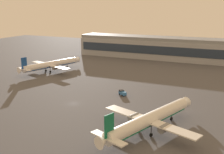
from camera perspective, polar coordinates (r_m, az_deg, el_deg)
The scene contains 5 objects.
ground_plane at distance 114.56m, azimuth -8.10°, elevation -5.51°, with size 416.00×416.00×0.00m, color #4C4C51.
terminal_building at distance 214.10m, azimuth 9.35°, elevation 6.09°, with size 121.98×22.40×16.40m.
airplane_far_stand at distance 88.13m, azimuth 7.83°, elevation -8.80°, with size 33.89×43.02×11.44m.
airplane_near_gate at distance 171.46m, azimuth -12.71°, elevation 2.51°, with size 33.46×42.54×11.21m.
cargo_loader at distance 123.41m, azimuth 2.20°, elevation -3.31°, with size 4.45×4.14×2.25m.
Camera 1 is at (58.19, -90.58, 39.16)m, focal length 43.76 mm.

